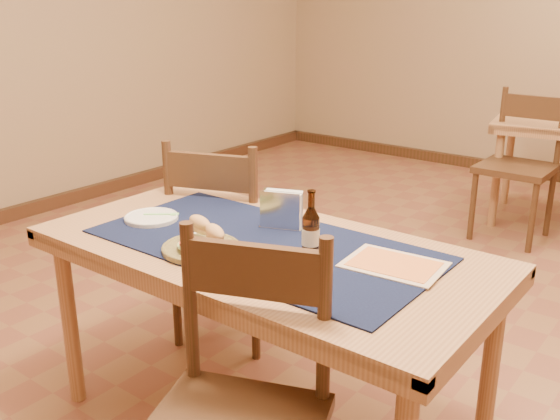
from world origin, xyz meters
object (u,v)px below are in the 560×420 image
Objects in this scene: chair_main_near at (237,417)px; napkin_holder at (281,211)px; chair_main_far at (226,237)px; main_table at (263,267)px; beer_bottle at (311,231)px; sandwich_plate at (202,243)px.

napkin_holder is (-0.38, 0.68, 0.31)m from chair_main_near.
napkin_holder is at bearing -26.92° from chair_main_far.
main_table is 0.73m from chair_main_far.
chair_main_near reaches higher than napkin_holder.
chair_main_far reaches higher than chair_main_near.
beer_bottle reaches higher than main_table.
chair_main_near reaches higher than main_table.
chair_main_near is (0.90, -0.95, -0.00)m from chair_main_far.
main_table is 0.24m from sandwich_plate.
main_table is 1.62× the size of chair_main_far.
napkin_holder is (-0.23, 0.15, -0.02)m from beer_bottle.
main_table is at bearing -75.47° from napkin_holder.
chair_main_far is 0.92m from beer_bottle.
beer_bottle is 1.30× the size of napkin_holder.
main_table is at bearing 122.77° from chair_main_near.
napkin_holder is (-0.04, 0.16, 0.15)m from main_table.
napkin_holder is (0.07, 0.34, 0.04)m from sandwich_plate.
chair_main_far is 0.67m from napkin_holder.
napkin_holder is (0.53, -0.27, 0.31)m from chair_main_far.
chair_main_far is 4.46× the size of beer_bottle.
sandwich_plate reaches higher than main_table.
chair_main_far reaches higher than sandwich_plate.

